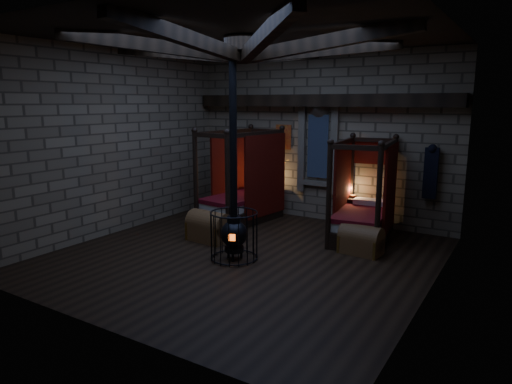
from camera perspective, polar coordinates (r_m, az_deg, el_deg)
The scene contains 8 objects.
room at distance 8.78m, azimuth -1.27°, elevation 15.96°, with size 7.02×7.02×4.29m.
bed_left at distance 11.71m, azimuth -1.66°, elevation -0.86°, with size 1.44×2.34×2.31m.
bed_right at distance 10.46m, azimuth 13.21°, elevation -2.79°, with size 1.36×2.21×2.19m.
trunk_left at distance 10.12m, azimuth -5.89°, elevation -4.41°, with size 0.97×0.66×0.68m.
trunk_right at distance 9.48m, azimuth 12.98°, elevation -5.94°, with size 0.86×0.58×0.60m.
nightstand_left at distance 12.23m, azimuth 1.90°, elevation -1.05°, with size 0.55×0.53×1.01m.
nightstand_right at distance 11.35m, azimuth 11.83°, elevation -2.48°, with size 0.49×0.47×0.81m.
stove at distance 8.83m, azimuth -2.76°, elevation -4.75°, with size 0.92×0.92×4.05m.
Camera 1 is at (4.75, -7.26, 3.01)m, focal length 32.00 mm.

